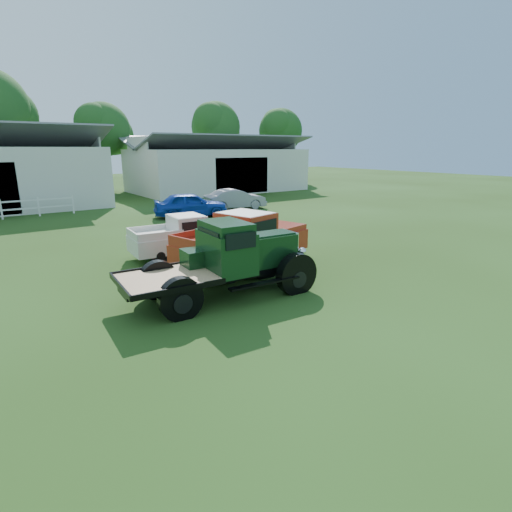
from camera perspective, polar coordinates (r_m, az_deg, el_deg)
ground at (r=11.09m, az=2.79°, el=-6.73°), size 120.00×120.00×0.00m
shed_right at (r=40.59m, az=-5.55°, el=12.95°), size 16.80×9.20×5.20m
tree_c at (r=42.60m, az=-20.80°, el=14.73°), size 5.40×5.40×9.00m
tree_d at (r=48.63m, az=-5.72°, el=16.14°), size 6.00×6.00×10.00m
tree_e at (r=51.53m, az=3.49°, el=15.85°), size 5.70×5.70×9.50m
vintage_flatbed at (r=11.28m, az=-4.70°, el=-0.57°), size 5.61×2.55×2.17m
red_pickup at (r=14.15m, az=-1.76°, el=2.32°), size 5.76×3.33×1.98m
white_pickup at (r=15.90m, az=-10.10°, el=2.82°), size 4.43×1.99×1.59m
misc_car_blue at (r=25.12m, az=-9.31°, el=7.26°), size 4.77×3.01×1.51m
misc_car_grey at (r=28.01m, az=-2.96°, el=8.11°), size 4.40×2.16×1.39m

